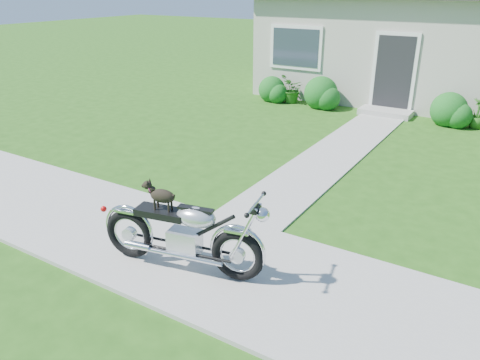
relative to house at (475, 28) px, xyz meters
name	(u,v)px	position (x,y,z in m)	size (l,w,h in m)	color
ground	(305,292)	(0.00, -11.99, -2.16)	(80.00, 80.00, 0.00)	#235114
sidewalk	(305,291)	(0.00, -11.99, -2.14)	(24.00, 2.20, 0.04)	#9E9B93
walkway	(338,151)	(-1.50, -6.99, -2.14)	(1.20, 8.00, 0.03)	#9E9B93
house	(475,28)	(0.00, 0.00, 0.00)	(12.60, 7.03, 4.50)	#B9B3A7
shrub_row	(438,109)	(-0.14, -3.49, -1.77)	(10.42, 0.99, 0.99)	#175A1B
potted_plant_left	(292,89)	(-4.36, -3.44, -1.74)	(0.76, 0.66, 0.84)	#225A17
potted_plant_right	(478,114)	(0.80, -3.44, -1.78)	(0.42, 0.42, 0.74)	#27601A
motorcycle_with_dog	(184,233)	(-1.48, -12.38, -1.62)	(2.20, 0.76, 1.13)	black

